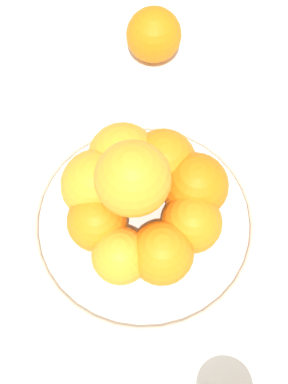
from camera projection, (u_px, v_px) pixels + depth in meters
name	position (u px, v px, depth m)	size (l,w,h in m)	color
ground_plane	(144.00, 228.00, 0.67)	(4.00, 4.00, 0.00)	silver
fruit_bowl	(144.00, 223.00, 0.65)	(0.29, 0.29, 0.04)	silver
orange_pile	(141.00, 195.00, 0.60)	(0.19, 0.19, 0.14)	orange
stray_orange	(156.00, 35.00, 0.75)	(0.08, 0.08, 0.08)	orange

